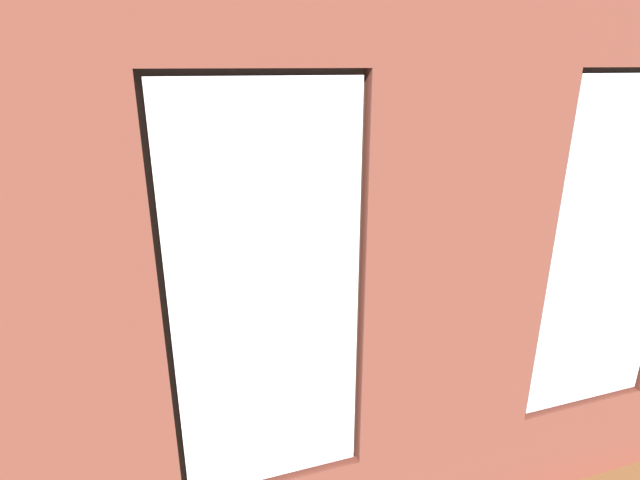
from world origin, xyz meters
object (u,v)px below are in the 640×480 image
potted_plant_near_tv (125,342)px  papasan_chair (250,239)px  tv_flatscreen (67,281)px  potted_plant_foreground_right (117,242)px  potted_plant_beside_window_right (101,468)px  media_console (77,337)px  potted_plant_by_left_couch (404,247)px  couch_by_window (371,420)px  candle_jar (295,285)px  remote_gray (341,281)px  cup_ceramic (312,287)px  potted_plant_corner_near_left (399,205)px  potted_plant_between_couches (519,358)px  coffee_table (313,295)px  table_plant_small (324,283)px  couch_left (487,287)px  potted_plant_mid_room_small (363,272)px  remote_black (278,299)px

potted_plant_near_tv → papasan_chair: bearing=-118.7°
tv_flatscreen → potted_plant_foreground_right: 2.36m
tv_flatscreen → papasan_chair: 2.99m
tv_flatscreen → potted_plant_beside_window_right: 2.32m
papasan_chair → media_console: bearing=42.6°
tv_flatscreen → potted_plant_by_left_couch: 4.45m
couch_by_window → tv_flatscreen: (2.34, -2.14, 0.58)m
couch_by_window → tv_flatscreen: bearing=-42.6°
candle_jar → papasan_chair: bearing=-84.6°
remote_gray → candle_jar: bearing=47.4°
media_console → potted_plant_near_tv: (-0.55, 0.97, 0.39)m
cup_ceramic → potted_plant_corner_near_left: potted_plant_corner_near_left is taller
potted_plant_corner_near_left → potted_plant_between_couches: 4.60m
coffee_table → potted_plant_near_tv: (1.99, 0.99, 0.32)m
candle_jar → media_console: size_ratio=0.12×
cup_ceramic → media_console: media_console is taller
papasan_chair → potted_plant_between_couches: size_ratio=0.90×
media_console → potted_plant_between_couches: size_ratio=0.82×
table_plant_small → potted_plant_near_tv: bearing=22.9°
potted_plant_near_tv → couch_by_window: bearing=146.7°
tv_flatscreen → potted_plant_corner_near_left: (-4.83, -2.36, -0.26)m
table_plant_small → potted_plant_corner_near_left: (-2.18, -2.44, 0.10)m
couch_left → potted_plant_mid_room_small: size_ratio=3.98×
papasan_chair → cup_ceramic: bearing=100.4°
couch_left → remote_black: size_ratio=11.80×
papasan_chair → potted_plant_between_couches: bearing=110.4°
table_plant_small → potted_plant_between_couches: bearing=117.5°
couch_by_window → potted_plant_corner_near_left: size_ratio=1.77×
remote_black → tv_flatscreen: bearing=132.4°
table_plant_small → potted_plant_between_couches: 2.28m
papasan_chair → potted_plant_mid_room_small: (-1.21, 1.47, -0.10)m
coffee_table → candle_jar: bearing=-25.4°
coffee_table → potted_plant_corner_near_left: (-2.29, -2.34, 0.29)m
tv_flatscreen → potted_plant_by_left_couch: tv_flatscreen is taller
papasan_chair → remote_black: bearing=87.8°
remote_gray → tv_flatscreen: bearing=46.8°
table_plant_small → remote_gray: bearing=-142.3°
couch_by_window → remote_black: bearing=-83.3°
cup_ceramic → media_console: size_ratio=0.10×
papasan_chair → potted_plant_near_tv: (1.62, 2.97, 0.24)m
potted_plant_near_tv → remote_black: bearing=-150.1°
tv_flatscreen → potted_plant_mid_room_small: 3.47m
potted_plant_corner_near_left → potted_plant_mid_room_small: 2.35m
potted_plant_by_left_couch → potted_plant_near_tv: potted_plant_near_tv is taller
candle_jar → potted_plant_by_left_couch: 2.16m
remote_black → papasan_chair: 2.08m
couch_by_window → potted_plant_between_couches: (-1.36, -0.04, 0.26)m
potted_plant_by_left_couch → potted_plant_between_couches: bearing=79.7°
potted_plant_by_left_couch → coffee_table: bearing=31.5°
candle_jar → table_plant_small: size_ratio=0.51×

